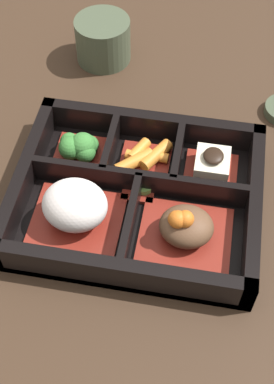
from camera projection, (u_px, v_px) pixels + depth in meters
ground_plane at (137, 205)px, 0.60m from camera, size 3.00×3.00×0.00m
bento_base at (137, 203)px, 0.60m from camera, size 0.27×0.21×0.01m
bento_rim at (137, 191)px, 0.59m from camera, size 0.27×0.21×0.04m
bowl_stew at (185, 228)px, 0.55m from camera, size 0.10×0.08×0.05m
bowl_rice at (75, 208)px, 0.56m from camera, size 0.10×0.08×0.06m
bowl_tofu at (212, 166)px, 0.61m from camera, size 0.06×0.06×0.04m
bowl_carrots at (144, 159)px, 0.62m from camera, size 0.06×0.06×0.02m
bowl_greens at (80, 148)px, 0.62m from camera, size 0.06×0.06×0.04m
bowl_pickles at (141, 188)px, 0.60m from camera, size 0.04×0.03×0.01m
tea_cup at (103, 39)px, 0.73m from camera, size 0.08×0.08×0.06m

